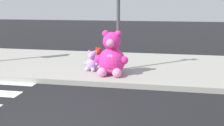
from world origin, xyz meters
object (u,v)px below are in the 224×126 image
Objects in this scene: plush_teal at (110,60)px; plush_lavender at (92,62)px; plush_pink_large at (112,57)px; plush_red at (98,57)px; sign_pole at (118,16)px.

plush_teal is 0.77× the size of plush_lavender.
plush_teal is at bearing 57.66° from plush_lavender.
plush_teal is at bearing 103.21° from plush_pink_large.
plush_lavender is 1.07× the size of plush_red.
sign_pole is 1.81m from plush_red.
plush_lavender is (-0.81, -0.21, -1.44)m from sign_pole.
plush_lavender reaches higher than plush_teal.
plush_lavender reaches higher than plush_red.
plush_pink_large is 2.08× the size of plush_lavender.
plush_red is (-0.81, 0.68, -1.46)m from sign_pole.
plush_red is at bearing 90.34° from plush_lavender.
sign_pole is at bearing -40.01° from plush_red.
plush_pink_large reaches higher than plush_teal.
plush_pink_large reaches higher than plush_lavender.
plush_lavender is 0.90m from plush_red.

